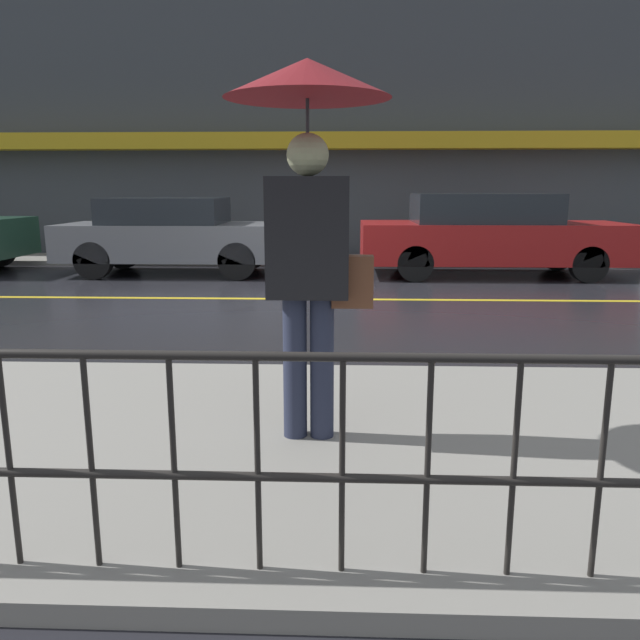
{
  "coord_description": "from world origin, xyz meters",
  "views": [
    {
      "loc": [
        0.65,
        -8.94,
        1.58
      ],
      "look_at": [
        0.42,
        -2.88,
        0.3
      ],
      "focal_mm": 35.0,
      "sensor_mm": 36.0,
      "label": 1
    }
  ],
  "objects": [
    {
      "name": "ground_plane",
      "position": [
        0.0,
        0.0,
        0.0
      ],
      "size": [
        80.0,
        80.0,
        0.0
      ],
      "primitive_type": "plane",
      "color": "black"
    },
    {
      "name": "sidewalk_near",
      "position": [
        0.0,
        -5.39,
        0.05
      ],
      "size": [
        28.0,
        3.18,
        0.1
      ],
      "color": "gray",
      "rests_on": "ground_plane"
    },
    {
      "name": "sidewalk_far",
      "position": [
        0.0,
        4.61,
        0.05
      ],
      "size": [
        28.0,
        1.62,
        0.1
      ],
      "color": "gray",
      "rests_on": "ground_plane"
    },
    {
      "name": "lane_marking",
      "position": [
        0.0,
        0.0,
        0.0
      ],
      "size": [
        25.2,
        0.12,
        0.01
      ],
      "color": "gold",
      "rests_on": "ground_plane"
    },
    {
      "name": "building_storefront",
      "position": [
        0.0,
        5.55,
        3.42
      ],
      "size": [
        28.0,
        0.85,
        6.92
      ],
      "color": "#383D42",
      "rests_on": "ground_plane"
    },
    {
      "name": "railing_foreground",
      "position": [
        0.0,
        -6.73,
        0.66
      ],
      "size": [
        12.0,
        0.04,
        0.89
      ],
      "color": "black",
      "rests_on": "sidewalk_near"
    },
    {
      "name": "pedestrian",
      "position": [
        0.45,
        -5.36,
        1.71
      ],
      "size": [
        0.93,
        0.93,
        2.17
      ],
      "color": "#23283D",
      "rests_on": "sidewalk_near"
    },
    {
      "name": "car_grey",
      "position": [
        -2.55,
        2.67,
        0.73
      ],
      "size": [
        4.14,
        1.74,
        1.41
      ],
      "color": "slate",
      "rests_on": "ground_plane"
    },
    {
      "name": "car_red",
      "position": [
        3.31,
        2.67,
        0.76
      ],
      "size": [
        4.77,
        1.87,
        1.49
      ],
      "color": "maroon",
      "rests_on": "ground_plane"
    }
  ]
}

